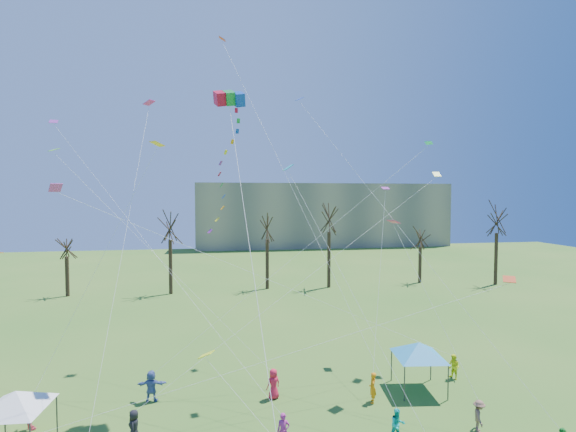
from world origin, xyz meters
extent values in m
cube|color=gray|center=(22.00, 82.00, 7.50)|extent=(60.00, 14.00, 15.00)
cylinder|color=black|center=(-20.36, 37.38, 2.38)|extent=(0.44, 0.44, 4.76)
cylinder|color=black|center=(-8.29, 36.63, 3.31)|extent=(0.44, 0.44, 6.63)
cylinder|color=black|center=(3.70, 37.50, 3.21)|extent=(0.44, 0.44, 6.42)
cylinder|color=black|center=(11.78, 37.03, 3.66)|extent=(0.44, 0.44, 7.32)
cylinder|color=black|center=(25.01, 37.88, 2.47)|extent=(0.44, 0.44, 4.93)
cylinder|color=black|center=(34.55, 35.10, 3.50)|extent=(0.44, 0.44, 7.01)
cube|color=red|center=(-1.95, 11.30, 17.87)|extent=(0.84, 1.26, 1.16)
cube|color=#128D33|center=(-1.39, 11.30, 17.87)|extent=(0.84, 1.26, 1.16)
cube|color=#0E3DB2|center=(-0.82, 11.30, 17.87)|extent=(0.84, 1.26, 1.16)
cylinder|color=white|center=(-0.62, 4.79, 9.83)|extent=(0.02, 0.02, 19.45)
cylinder|color=#3F3F44|center=(-12.59, 7.72, 1.00)|extent=(0.07, 0.07, 1.99)
cylinder|color=#3F3F44|center=(-10.13, 7.58, 1.00)|extent=(0.07, 0.07, 1.99)
pyramid|color=white|center=(-11.43, 6.42, 2.42)|extent=(3.79, 3.79, 0.85)
cylinder|color=#3F3F44|center=(8.56, 7.82, 1.04)|extent=(0.08, 0.08, 2.09)
cylinder|color=#3F3F44|center=(11.13, 7.51, 1.04)|extent=(0.08, 0.08, 2.09)
cylinder|color=#3F3F44|center=(8.88, 10.39, 1.04)|extent=(0.08, 0.08, 2.09)
cylinder|color=#3F3F44|center=(11.44, 10.07, 1.04)|extent=(0.08, 0.08, 2.09)
pyramid|color=#2787C3|center=(10.00, 8.95, 2.53)|extent=(3.95, 3.95, 0.89)
imported|color=black|center=(-6.12, 6.12, 0.81)|extent=(0.53, 0.80, 1.62)
imported|color=#A42980|center=(0.95, 4.58, 0.84)|extent=(0.67, 0.50, 1.67)
imported|color=#0DBBAE|center=(6.56, 4.31, 0.78)|extent=(0.77, 0.60, 1.56)
imported|color=brown|center=(10.95, 4.37, 0.80)|extent=(0.96, 1.19, 1.60)
imported|color=#E94D64|center=(-11.58, 8.08, 0.87)|extent=(1.02, 1.02, 1.74)
imported|color=#4E63AA|center=(-6.01, 10.13, 0.90)|extent=(1.70, 0.63, 1.81)
imported|color=red|center=(1.06, 9.33, 0.88)|extent=(1.01, 0.86, 1.75)
imported|color=orange|center=(6.68, 7.97, 0.87)|extent=(0.60, 0.73, 1.74)
imported|color=#EEFA1A|center=(13.01, 9.97, 0.80)|extent=(0.82, 0.93, 1.60)
cube|color=#D323A8|center=(-6.48, 13.65, 17.99)|extent=(0.83, 0.81, 0.26)
cylinder|color=white|center=(-6.68, 7.28, 9.65)|extent=(0.01, 0.01, 20.69)
cube|color=#E4F91A|center=(-2.54, 3.60, 5.13)|extent=(0.74, 0.68, 0.30)
cylinder|color=white|center=(-0.81, 2.49, 3.22)|extent=(0.01, 0.01, 5.35)
cube|color=#17A4B0|center=(2.23, 11.10, 13.73)|extent=(0.68, 0.62, 0.39)
cylinder|color=white|center=(4.55, 6.50, 7.52)|extent=(0.01, 0.01, 15.84)
cube|color=blue|center=(4.26, 18.15, 19.70)|extent=(0.71, 0.67, 0.31)
cylinder|color=white|center=(8.59, 9.76, 10.50)|extent=(0.01, 0.01, 26.09)
cube|color=#C34018|center=(11.43, 3.07, 8.05)|extent=(0.83, 0.87, 0.21)
cylinder|color=white|center=(0.27, 3.72, 4.68)|extent=(0.01, 0.01, 23.24)
cube|color=#ACD632|center=(13.75, 13.87, 13.56)|extent=(0.60, 0.67, 0.39)
cylinder|color=white|center=(3.82, 10.00, 7.43)|extent=(0.01, 0.01, 24.41)
cube|color=purple|center=(-14.94, 20.66, 17.83)|extent=(0.74, 0.83, 0.38)
cylinder|color=white|center=(-6.99, 12.62, 9.56)|extent=(0.01, 0.01, 27.77)
cube|color=#FF450D|center=(-1.79, 19.70, 24.62)|extent=(0.57, 0.50, 0.34)
cylinder|color=white|center=(2.38, 12.00, 12.96)|extent=(0.01, 0.01, 28.84)
cube|color=#F42866|center=(8.60, 9.74, 10.37)|extent=(0.95, 0.90, 0.24)
cylinder|color=white|center=(9.78, 7.05, 5.83)|extent=(0.01, 0.01, 10.46)
cube|color=yellow|center=(-5.38, 9.63, 14.85)|extent=(0.87, 0.87, 0.24)
cylinder|color=white|center=(-8.48, 8.86, 8.07)|extent=(0.01, 0.01, 14.62)
cube|color=#1CD2C9|center=(13.21, 14.10, 15.88)|extent=(0.80, 0.82, 0.19)
cylinder|color=white|center=(3.60, 12.12, 8.59)|extent=(0.01, 0.01, 24.21)
cube|color=#67DB33|center=(-12.89, 15.28, 15.03)|extent=(0.75, 0.76, 0.25)
cylinder|color=white|center=(-5.92, 12.30, 8.16)|extent=(0.01, 0.01, 20.19)
cube|color=purple|center=(10.40, 15.33, 12.56)|extent=(0.61, 0.76, 0.22)
cylinder|color=white|center=(8.54, 11.65, 6.93)|extent=(0.01, 0.01, 13.63)
cube|color=#B233B1|center=(-9.66, 6.96, 12.34)|extent=(0.76, 0.79, 0.41)
cylinder|color=white|center=(1.68, 8.47, 6.82)|extent=(0.01, 0.01, 25.23)
camera|label=1|loc=(-1.72, -13.64, 11.91)|focal=25.00mm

